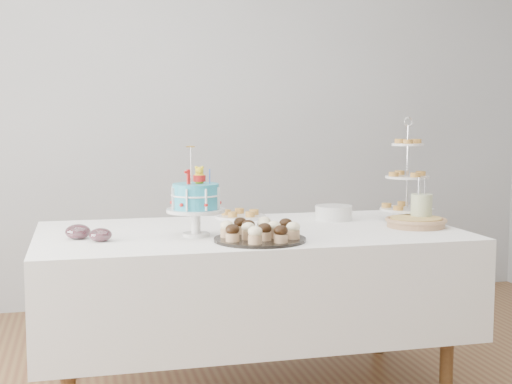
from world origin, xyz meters
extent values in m
cube|color=#ADAFB3|center=(0.00, 2.00, 1.35)|extent=(5.00, 0.04, 2.70)
cube|color=white|center=(0.00, 0.30, 0.55)|extent=(1.92, 1.02, 0.45)
cylinder|color=brown|center=(-0.82, -0.07, 0.34)|extent=(0.06, 0.06, 0.67)
cylinder|color=brown|center=(0.82, -0.07, 0.34)|extent=(0.06, 0.06, 0.67)
cylinder|color=brown|center=(-0.82, 0.67, 0.34)|extent=(0.06, 0.06, 0.67)
cylinder|color=brown|center=(0.82, 0.67, 0.34)|extent=(0.06, 0.06, 0.67)
cylinder|color=#2B9FBC|center=(-0.27, 0.19, 0.95)|extent=(0.20, 0.20, 0.11)
torus|color=white|center=(-0.27, 0.19, 0.95)|extent=(0.21, 0.21, 0.01)
cube|color=red|center=(-0.30, 0.17, 1.03)|extent=(0.02, 0.02, 0.06)
cylinder|color=blue|center=(-0.21, 0.18, 1.03)|extent=(0.01, 0.01, 0.06)
cylinder|color=silver|center=(-0.28, 0.21, 1.08)|extent=(0.00, 0.00, 0.16)
cylinder|color=#EEB542|center=(-0.28, 0.21, 1.16)|extent=(0.04, 0.04, 0.01)
cylinder|color=black|center=(-0.03, 0.00, 0.78)|extent=(0.39, 0.39, 0.01)
ellipsoid|color=black|center=(-0.10, 0.00, 0.83)|extent=(0.06, 0.06, 0.04)
ellipsoid|color=#FEEEC4|center=(0.05, 0.00, 0.83)|extent=(0.06, 0.06, 0.04)
cylinder|color=tan|center=(0.79, 0.20, 0.79)|extent=(0.27, 0.27, 0.03)
cylinder|color=tan|center=(0.79, 0.20, 0.81)|extent=(0.24, 0.24, 0.02)
torus|color=tan|center=(0.79, 0.20, 0.80)|extent=(0.29, 0.29, 0.02)
cylinder|color=silver|center=(0.84, 0.40, 1.01)|extent=(0.01, 0.01, 0.48)
cylinder|color=silver|center=(0.84, 0.40, 0.83)|extent=(0.27, 0.27, 0.01)
cylinder|color=silver|center=(0.84, 0.40, 0.99)|extent=(0.22, 0.22, 0.01)
cylinder|color=silver|center=(0.84, 0.40, 1.15)|extent=(0.16, 0.16, 0.01)
torus|color=silver|center=(0.84, 0.40, 1.27)|extent=(0.05, 0.01, 0.05)
cylinder|color=silver|center=(0.49, 0.51, 0.81)|extent=(0.19, 0.19, 0.07)
cylinder|color=silver|center=(0.05, 0.70, 0.78)|extent=(0.26, 0.26, 0.01)
ellipsoid|color=silver|center=(-0.68, 0.15, 0.80)|extent=(0.10, 0.10, 0.06)
cylinder|color=#530714|center=(-0.68, 0.15, 0.79)|extent=(0.07, 0.07, 0.03)
ellipsoid|color=silver|center=(-0.77, 0.24, 0.80)|extent=(0.11, 0.11, 0.06)
cylinder|color=#530714|center=(-0.77, 0.24, 0.80)|extent=(0.07, 0.07, 0.03)
cylinder|color=beige|center=(0.84, 0.24, 0.85)|extent=(0.10, 0.10, 0.15)
cylinder|color=beige|center=(0.89, 0.25, 0.86)|extent=(0.01, 0.01, 0.08)
camera|label=1|loc=(-0.76, -2.86, 1.29)|focal=50.00mm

